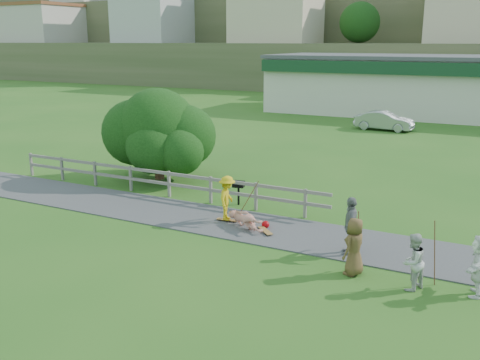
{
  "coord_description": "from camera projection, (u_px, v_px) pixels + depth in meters",
  "views": [
    {
      "loc": [
        8.42,
        -14.4,
        6.32
      ],
      "look_at": [
        -0.02,
        2.0,
        1.5
      ],
      "focal_mm": 40.0,
      "sensor_mm": 36.0,
      "label": 1
    }
  ],
  "objects": [
    {
      "name": "pole_spec_right",
      "position": [
        435.0,
        253.0,
        14.07
      ],
      "size": [
        0.03,
        0.03,
        1.79
      ],
      "primitive_type": "cylinder",
      "color": "brown",
      "rests_on": "ground"
    },
    {
      "name": "pole_spec_left",
      "position": [
        358.0,
        242.0,
        14.89
      ],
      "size": [
        0.03,
        0.03,
        1.78
      ],
      "primitive_type": "cylinder",
      "color": "brown",
      "rests_on": "ground"
    },
    {
      "name": "spectator_c",
      "position": [
        354.0,
        247.0,
        14.71
      ],
      "size": [
        0.72,
        0.92,
        1.64
      ],
      "primitive_type": "imported",
      "rotation": [
        0.0,
        0.0,
        4.43
      ],
      "color": "brown",
      "rests_on": "ground"
    },
    {
      "name": "fence",
      "position": [
        157.0,
        178.0,
        22.41
      ],
      "size": [
        15.05,
        0.1,
        1.1
      ],
      "color": "#635E57",
      "rests_on": "ground"
    },
    {
      "name": "skater_fallen",
      "position": [
        246.0,
        220.0,
        18.45
      ],
      "size": [
        1.22,
        1.72,
        0.64
      ],
      "primitive_type": "imported",
      "rotation": [
        0.0,
        0.0,
        1.06
      ],
      "color": "tan",
      "rests_on": "ground"
    },
    {
      "name": "bbq",
      "position": [
        239.0,
        193.0,
        21.12
      ],
      "size": [
        0.5,
        0.42,
        0.96
      ],
      "primitive_type": null,
      "rotation": [
        0.0,
        0.0,
        0.2
      ],
      "color": "black",
      "rests_on": "ground"
    },
    {
      "name": "pole_rider",
      "position": [
        247.0,
        197.0,
        19.05
      ],
      "size": [
        0.03,
        0.03,
        1.8
      ],
      "primitive_type": "cylinder",
      "color": "brown",
      "rests_on": "ground"
    },
    {
      "name": "longboard_rider",
      "position": [
        227.0,
        221.0,
        19.19
      ],
      "size": [
        0.82,
        0.28,
        0.09
      ],
      "primitive_type": null,
      "rotation": [
        0.0,
        0.0,
        0.11
      ],
      "color": "brown",
      "rests_on": "ground"
    },
    {
      "name": "spectator_d",
      "position": [
        479.0,
        265.0,
        13.5
      ],
      "size": [
        0.56,
        1.53,
        1.63
      ],
      "primitive_type": "imported",
      "rotation": [
        0.0,
        0.0,
        4.66
      ],
      "color": "white",
      "rests_on": "ground"
    },
    {
      "name": "longboard_fallen",
      "position": [
        265.0,
        232.0,
        18.08
      ],
      "size": [
        0.78,
        0.74,
        0.1
      ],
      "primitive_type": null,
      "rotation": [
        0.0,
        0.0,
        -0.75
      ],
      "color": "brown",
      "rests_on": "ground"
    },
    {
      "name": "strip_mall",
      "position": [
        459.0,
        86.0,
        45.35
      ],
      "size": [
        32.5,
        10.75,
        5.1
      ],
      "color": "beige",
      "rests_on": "ground"
    },
    {
      "name": "spectator_a",
      "position": [
        413.0,
        262.0,
        13.83
      ],
      "size": [
        0.85,
        0.93,
        1.54
      ],
      "primitive_type": "imported",
      "rotation": [
        0.0,
        0.0,
        4.27
      ],
      "color": "#BABAB5",
      "rests_on": "ground"
    },
    {
      "name": "skater_rider",
      "position": [
        227.0,
        201.0,
        19.0
      ],
      "size": [
        0.83,
        1.15,
        1.61
      ],
      "primitive_type": "imported",
      "rotation": [
        0.0,
        0.0,
        1.81
      ],
      "color": "gold",
      "rests_on": "ground"
    },
    {
      "name": "car_silver",
      "position": [
        384.0,
        121.0,
        38.76
      ],
      "size": [
        4.25,
        1.67,
        1.38
      ],
      "primitive_type": "imported",
      "rotation": [
        0.0,
        0.0,
        1.52
      ],
      "color": "#A3A5AA",
      "rests_on": "ground"
    },
    {
      "name": "ground",
      "position": [
        213.0,
        237.0,
        17.71
      ],
      "size": [
        260.0,
        260.0,
        0.0
      ],
      "primitive_type": "plane",
      "color": "#275A19",
      "rests_on": "ground"
    },
    {
      "name": "helmet",
      "position": [
        265.0,
        225.0,
        18.53
      ],
      "size": [
        0.27,
        0.27,
        0.27
      ],
      "primitive_type": "sphere",
      "color": "#9D060B",
      "rests_on": "ground"
    },
    {
      "name": "path",
      "position": [
        234.0,
        223.0,
        19.0
      ],
      "size": [
        34.0,
        3.0,
        0.04
      ],
      "primitive_type": "cube",
      "color": "#3C3C3F",
      "rests_on": "ground"
    },
    {
      "name": "tree",
      "position": [
        158.0,
        144.0,
        24.81
      ],
      "size": [
        5.86,
        5.86,
        3.35
      ],
      "primitive_type": null,
      "color": "black",
      "rests_on": "ground"
    },
    {
      "name": "spectator_b",
      "position": [
        351.0,
        226.0,
        16.11
      ],
      "size": [
        0.74,
        1.15,
        1.82
      ],
      "primitive_type": "imported",
      "rotation": [
        0.0,
        0.0,
        5.02
      ],
      "color": "slate",
      "rests_on": "ground"
    }
  ]
}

